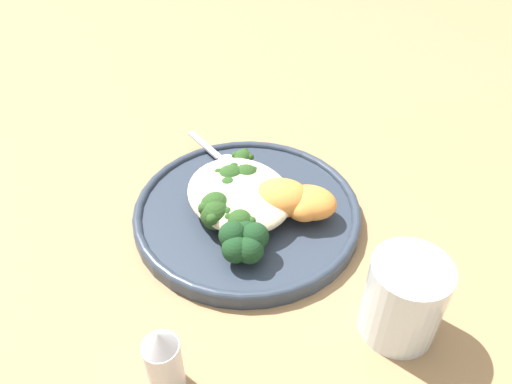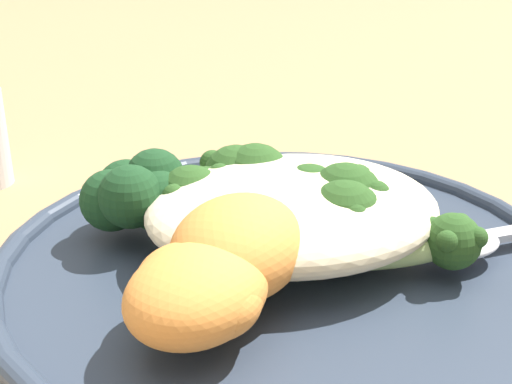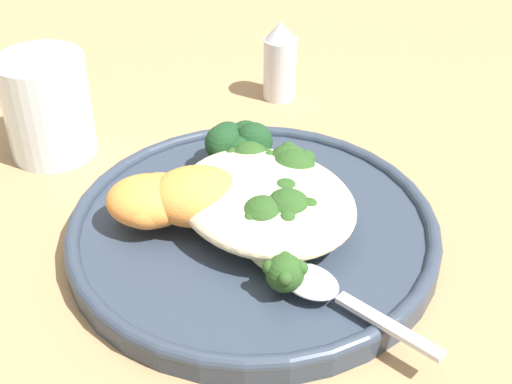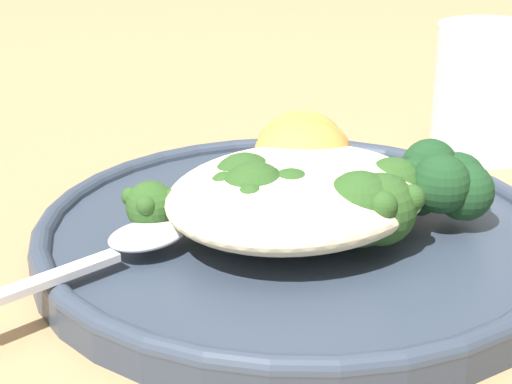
% 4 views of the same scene
% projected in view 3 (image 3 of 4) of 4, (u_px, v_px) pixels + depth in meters
% --- Properties ---
extents(ground_plane, '(4.00, 4.00, 0.00)m').
position_uv_depth(ground_plane, '(230.00, 241.00, 0.56)').
color(ground_plane, '#9E7A51').
extents(plate, '(0.29, 0.29, 0.02)m').
position_uv_depth(plate, '(253.00, 229.00, 0.55)').
color(plate, '#2D3847').
rests_on(plate, ground_plane).
extents(quinoa_mound, '(0.15, 0.12, 0.04)m').
position_uv_depth(quinoa_mound, '(266.00, 200.00, 0.54)').
color(quinoa_mound, beige).
rests_on(quinoa_mound, plate).
extents(broccoli_stalk_0, '(0.11, 0.04, 0.03)m').
position_uv_depth(broccoli_stalk_0, '(263.00, 252.00, 0.50)').
color(broccoli_stalk_0, '#ADC675').
rests_on(broccoli_stalk_0, plate).
extents(broccoli_stalk_1, '(0.08, 0.04, 0.04)m').
position_uv_depth(broccoli_stalk_1, '(258.00, 217.00, 0.52)').
color(broccoli_stalk_1, '#ADC675').
rests_on(broccoli_stalk_1, plate).
extents(broccoli_stalk_2, '(0.09, 0.06, 0.04)m').
position_uv_depth(broccoli_stalk_2, '(281.00, 214.00, 0.52)').
color(broccoli_stalk_2, '#ADC675').
rests_on(broccoli_stalk_2, plate).
extents(broccoli_stalk_3, '(0.07, 0.07, 0.04)m').
position_uv_depth(broccoli_stalk_3, '(276.00, 203.00, 0.54)').
color(broccoli_stalk_3, '#ADC675').
rests_on(broccoli_stalk_3, plate).
extents(broccoli_stalk_4, '(0.05, 0.12, 0.04)m').
position_uv_depth(broccoli_stalk_4, '(277.00, 182.00, 0.56)').
color(broccoli_stalk_4, '#ADC675').
rests_on(broccoli_stalk_4, plate).
extents(broccoli_stalk_5, '(0.04, 0.10, 0.04)m').
position_uv_depth(broccoli_stalk_5, '(280.00, 172.00, 0.57)').
color(broccoli_stalk_5, '#ADC675').
rests_on(broccoli_stalk_5, plate).
extents(broccoli_stalk_6, '(0.05, 0.08, 0.03)m').
position_uv_depth(broccoli_stalk_6, '(246.00, 170.00, 0.57)').
color(broccoli_stalk_6, '#ADC675').
rests_on(broccoli_stalk_6, plate).
extents(sweet_potato_chunk_0, '(0.09, 0.09, 0.04)m').
position_uv_depth(sweet_potato_chunk_0, '(196.00, 196.00, 0.54)').
color(sweet_potato_chunk_0, orange).
rests_on(sweet_potato_chunk_0, plate).
extents(sweet_potato_chunk_1, '(0.08, 0.08, 0.04)m').
position_uv_depth(sweet_potato_chunk_1, '(149.00, 201.00, 0.54)').
color(sweet_potato_chunk_1, orange).
rests_on(sweet_potato_chunk_1, plate).
extents(sweet_potato_chunk_2, '(0.07, 0.07, 0.03)m').
position_uv_depth(sweet_potato_chunk_2, '(154.00, 200.00, 0.54)').
color(sweet_potato_chunk_2, orange).
rests_on(sweet_potato_chunk_2, plate).
extents(kale_tuft, '(0.06, 0.06, 0.04)m').
position_uv_depth(kale_tuft, '(238.00, 144.00, 0.60)').
color(kale_tuft, '#193D1E').
rests_on(kale_tuft, plate).
extents(spoon, '(0.12, 0.04, 0.01)m').
position_uv_depth(spoon, '(323.00, 289.00, 0.48)').
color(spoon, silver).
rests_on(spoon, plate).
extents(water_glass, '(0.08, 0.08, 0.09)m').
position_uv_depth(water_glass, '(47.00, 106.00, 0.64)').
color(water_glass, silver).
rests_on(water_glass, ground_plane).
extents(salt_shaker, '(0.03, 0.03, 0.08)m').
position_uv_depth(salt_shaker, '(280.00, 61.00, 0.73)').
color(salt_shaker, silver).
rests_on(salt_shaker, ground_plane).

